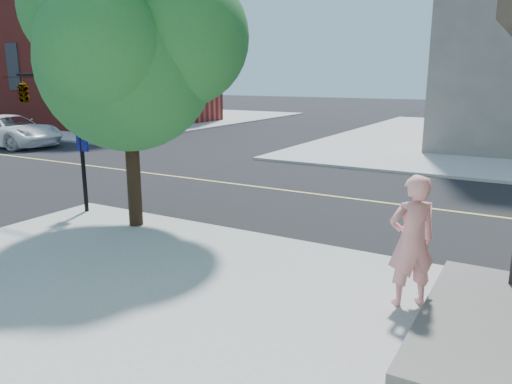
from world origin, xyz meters
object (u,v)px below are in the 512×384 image
Objects in this scene: street_tree at (130,41)px; car_a at (10,131)px; signal_pole at (31,94)px; man_on_phone at (412,241)px.

car_a is at bearing 154.73° from street_tree.
street_tree is 4.03m from signal_pole.
street_tree reaches higher than man_on_phone.
car_a is at bearing -59.87° from man_on_phone.
street_tree reaches higher than signal_pole.
street_tree is at bearing -48.25° from man_on_phone.
man_on_phone is at bearing 4.00° from signal_pole.
man_on_phone is at bearing -9.29° from street_tree.
signal_pole is (-10.27, 1.31, 1.94)m from man_on_phone.
street_tree is (-6.44, 1.05, 3.14)m from man_on_phone.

